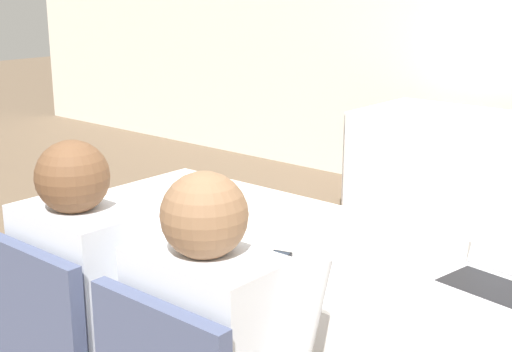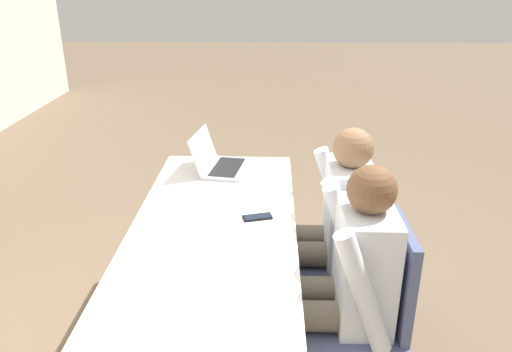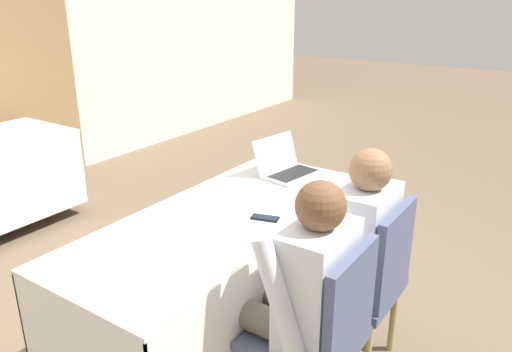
% 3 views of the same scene
% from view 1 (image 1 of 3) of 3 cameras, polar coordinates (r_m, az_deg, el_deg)
% --- Properties ---
extents(conference_table_near, '(1.83, 0.77, 0.76)m').
position_cam_1_polar(conference_table_near, '(2.39, 3.15, -9.12)').
color(conference_table_near, white).
rests_on(conference_table_near, ground_plane).
extents(conference_table_far, '(1.83, 0.77, 0.76)m').
position_cam_1_polar(conference_table_far, '(4.53, 19.42, 1.86)').
color(conference_table_far, white).
rests_on(conference_table_far, ground_plane).
extents(laptop, '(0.40, 0.35, 0.23)m').
position_cam_1_polar(laptop, '(2.02, 19.79, -7.70)').
color(laptop, '#B7B7BC').
rests_on(laptop, conference_table_near).
extents(cell_phone, '(0.10, 0.15, 0.01)m').
position_cam_1_polar(cell_phone, '(2.12, 1.49, -6.75)').
color(cell_phone, black).
rests_on(cell_phone, conference_table_near).
extents(paper_beside_laptop, '(0.32, 0.36, 0.00)m').
position_cam_1_polar(paper_beside_laptop, '(2.00, 11.01, -8.69)').
color(paper_beside_laptop, white).
rests_on(paper_beside_laptop, conference_table_near).
extents(person_checkered_shirt, '(0.50, 0.52, 1.16)m').
position_cam_1_polar(person_checkered_shirt, '(2.14, -12.06, -10.12)').
color(person_checkered_shirt, '#665B4C').
rests_on(person_checkered_shirt, ground_plane).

